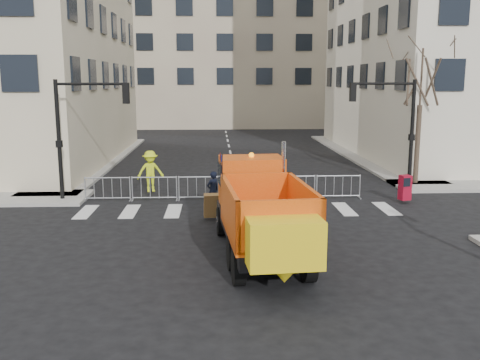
{
  "coord_description": "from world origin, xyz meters",
  "views": [
    {
      "loc": [
        -1.14,
        -16.22,
        5.35
      ],
      "look_at": [
        -0.26,
        2.5,
        1.85
      ],
      "focal_mm": 40.0,
      "sensor_mm": 36.0,
      "label": 1
    }
  ],
  "objects_px": {
    "plow_truck": "(261,209)",
    "cop_c": "(273,200)",
    "worker": "(150,171)",
    "cop_b": "(267,197)",
    "newspaper_box": "(405,188)",
    "cop_a": "(213,191)"
  },
  "relations": [
    {
      "from": "plow_truck",
      "to": "worker",
      "type": "height_order",
      "value": "plow_truck"
    },
    {
      "from": "cop_b",
      "to": "newspaper_box",
      "type": "distance_m",
      "value": 6.76
    },
    {
      "from": "worker",
      "to": "newspaper_box",
      "type": "distance_m",
      "value": 11.66
    },
    {
      "from": "plow_truck",
      "to": "cop_c",
      "type": "bearing_deg",
      "value": -16.67
    },
    {
      "from": "newspaper_box",
      "to": "cop_a",
      "type": "bearing_deg",
      "value": 171.2
    },
    {
      "from": "cop_a",
      "to": "cop_b",
      "type": "bearing_deg",
      "value": 106.86
    },
    {
      "from": "plow_truck",
      "to": "cop_a",
      "type": "xyz_separation_m",
      "value": [
        -1.47,
        6.19,
        -0.7
      ]
    },
    {
      "from": "cop_b",
      "to": "newspaper_box",
      "type": "bearing_deg",
      "value": -150.79
    },
    {
      "from": "plow_truck",
      "to": "newspaper_box",
      "type": "xyz_separation_m",
      "value": [
        6.99,
        7.08,
        -0.82
      ]
    },
    {
      "from": "cop_c",
      "to": "cop_b",
      "type": "bearing_deg",
      "value": -159.55
    },
    {
      "from": "cop_b",
      "to": "worker",
      "type": "height_order",
      "value": "worker"
    },
    {
      "from": "cop_a",
      "to": "newspaper_box",
      "type": "bearing_deg",
      "value": 147.24
    },
    {
      "from": "worker",
      "to": "newspaper_box",
      "type": "relative_size",
      "value": 1.77
    },
    {
      "from": "worker",
      "to": "cop_b",
      "type": "bearing_deg",
      "value": -58.54
    },
    {
      "from": "cop_a",
      "to": "newspaper_box",
      "type": "height_order",
      "value": "cop_a"
    },
    {
      "from": "cop_b",
      "to": "worker",
      "type": "xyz_separation_m",
      "value": [
        -5.09,
        4.68,
        0.26
      ]
    },
    {
      "from": "cop_a",
      "to": "cop_b",
      "type": "relative_size",
      "value": 0.95
    },
    {
      "from": "plow_truck",
      "to": "cop_b",
      "type": "height_order",
      "value": "plow_truck"
    },
    {
      "from": "plow_truck",
      "to": "cop_b",
      "type": "distance_m",
      "value": 4.83
    },
    {
      "from": "cop_c",
      "to": "cop_a",
      "type": "bearing_deg",
      "value": -124.12
    },
    {
      "from": "cop_b",
      "to": "cop_c",
      "type": "height_order",
      "value": "cop_c"
    },
    {
      "from": "cop_c",
      "to": "worker",
      "type": "xyz_separation_m",
      "value": [
        -5.17,
        5.94,
        0.13
      ]
    }
  ]
}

